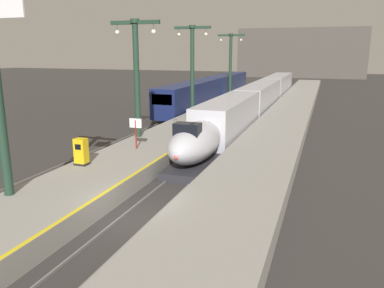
# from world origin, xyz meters

# --- Properties ---
(ground_plane) EXTENTS (260.00, 260.00, 0.00)m
(ground_plane) POSITION_xyz_m (0.00, 0.00, 0.00)
(ground_plane) COLOR #33302D
(platform_left) EXTENTS (4.80, 110.00, 1.05)m
(platform_left) POSITION_xyz_m (-4.05, 24.75, 0.53)
(platform_left) COLOR gray
(platform_left) RESTS_ON ground
(platform_right) EXTENTS (4.80, 110.00, 1.05)m
(platform_right) POSITION_xyz_m (4.05, 24.75, 0.53)
(platform_right) COLOR gray
(platform_right) RESTS_ON ground
(platform_left_safety_stripe) EXTENTS (0.20, 107.80, 0.01)m
(platform_left_safety_stripe) POSITION_xyz_m (-1.77, 24.75, 1.05)
(platform_left_safety_stripe) COLOR yellow
(platform_left_safety_stripe) RESTS_ON platform_left
(rail_main_left) EXTENTS (0.08, 110.00, 0.12)m
(rail_main_left) POSITION_xyz_m (-0.75, 27.50, 0.06)
(rail_main_left) COLOR slate
(rail_main_left) RESTS_ON ground
(rail_main_right) EXTENTS (0.08, 110.00, 0.12)m
(rail_main_right) POSITION_xyz_m (0.75, 27.50, 0.06)
(rail_main_right) COLOR slate
(rail_main_right) RESTS_ON ground
(rail_secondary_left) EXTENTS (0.08, 110.00, 0.12)m
(rail_secondary_left) POSITION_xyz_m (-8.85, 27.50, 0.06)
(rail_secondary_left) COLOR slate
(rail_secondary_left) RESTS_ON ground
(rail_secondary_right) EXTENTS (0.08, 110.00, 0.12)m
(rail_secondary_right) POSITION_xyz_m (-7.35, 27.50, 0.06)
(rail_secondary_right) COLOR slate
(rail_secondary_right) RESTS_ON ground
(highspeed_train_main) EXTENTS (2.92, 57.05, 3.60)m
(highspeed_train_main) POSITION_xyz_m (0.00, 32.95, 1.95)
(highspeed_train_main) COLOR silver
(highspeed_train_main) RESTS_ON ground
(regional_train_adjacent) EXTENTS (2.85, 36.60, 3.80)m
(regional_train_adjacent) POSITION_xyz_m (-8.10, 39.87, 2.13)
(regional_train_adjacent) COLOR #141E4C
(regional_train_adjacent) RESTS_ON ground
(station_column_mid) EXTENTS (4.00, 0.68, 8.91)m
(station_column_mid) POSITION_xyz_m (-5.90, 12.04, 6.43)
(station_column_mid) COLOR #1E3828
(station_column_mid) RESTS_ON platform_left
(station_column_far) EXTENTS (4.00, 0.68, 9.23)m
(station_column_far) POSITION_xyz_m (-5.90, 25.03, 6.60)
(station_column_far) COLOR #1E3828
(station_column_far) RESTS_ON platform_left
(station_column_distant) EXTENTS (4.00, 0.68, 9.07)m
(station_column_distant) POSITION_xyz_m (-5.90, 42.33, 6.52)
(station_column_distant) COLOR #1E3828
(station_column_distant) RESTS_ON platform_left
(passenger_near_edge) EXTENTS (0.49, 0.39, 1.69)m
(passenger_near_edge) POSITION_xyz_m (-2.37, 15.07, 2.04)
(passenger_near_edge) COLOR #23232D
(passenger_near_edge) RESTS_ON platform_left
(rolling_suitcase) EXTENTS (0.40, 0.22, 0.98)m
(rolling_suitcase) POSITION_xyz_m (-4.03, 15.27, 1.35)
(rolling_suitcase) COLOR brown
(rolling_suitcase) RESTS_ON platform_left
(ticket_machine_yellow) EXTENTS (0.76, 0.62, 1.60)m
(ticket_machine_yellow) POSITION_xyz_m (-5.55, 3.93, 1.79)
(ticket_machine_yellow) COLOR yellow
(ticket_machine_yellow) RESTS_ON platform_left
(departure_info_board) EXTENTS (0.90, 0.10, 2.12)m
(departure_info_board) POSITION_xyz_m (-4.26, 8.46, 2.56)
(departure_info_board) COLOR maroon
(departure_info_board) RESTS_ON platform_left
(terminus_back_wall) EXTENTS (36.00, 2.00, 14.00)m
(terminus_back_wall) POSITION_xyz_m (0.00, 102.00, 7.00)
(terminus_back_wall) COLOR #4C4742
(terminus_back_wall) RESTS_ON ground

